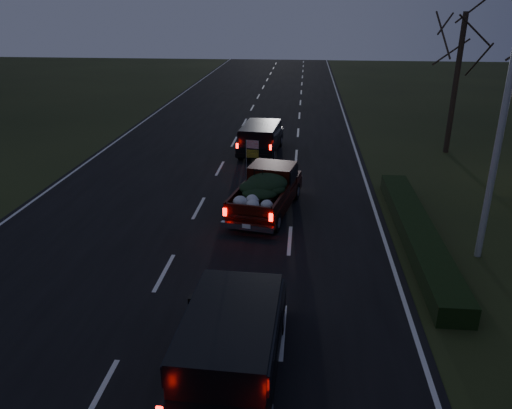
% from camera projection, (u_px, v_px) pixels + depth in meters
% --- Properties ---
extents(ground, '(120.00, 120.00, 0.00)m').
position_uv_depth(ground, '(164.00, 273.00, 14.64)').
color(ground, black).
rests_on(ground, ground).
extents(road_asphalt, '(14.00, 120.00, 0.02)m').
position_uv_depth(road_asphalt, '(164.00, 273.00, 14.64)').
color(road_asphalt, black).
rests_on(road_asphalt, ground).
extents(hedge_row, '(1.00, 10.00, 0.60)m').
position_uv_depth(hedge_row, '(417.00, 231.00, 16.60)').
color(hedge_row, black).
rests_on(hedge_row, ground).
extents(light_pole, '(0.50, 0.90, 9.16)m').
position_uv_depth(light_pole, '(511.00, 77.00, 13.58)').
color(light_pole, silver).
rests_on(light_pole, ground).
extents(bare_tree_far, '(3.60, 3.60, 7.00)m').
position_uv_depth(bare_tree_far, '(461.00, 50.00, 24.57)').
color(bare_tree_far, black).
rests_on(bare_tree_far, ground).
extents(pickup_truck, '(2.59, 4.88, 2.43)m').
position_uv_depth(pickup_truck, '(267.00, 189.00, 18.66)').
color(pickup_truck, '#340D07').
rests_on(pickup_truck, ground).
extents(lead_suv, '(2.15, 4.50, 1.26)m').
position_uv_depth(lead_suv, '(261.00, 136.00, 26.00)').
color(lead_suv, black).
rests_on(lead_suv, ground).
extents(rear_suv, '(2.17, 4.65, 1.32)m').
position_uv_depth(rear_suv, '(232.00, 336.00, 10.24)').
color(rear_suv, black).
rests_on(rear_suv, ground).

